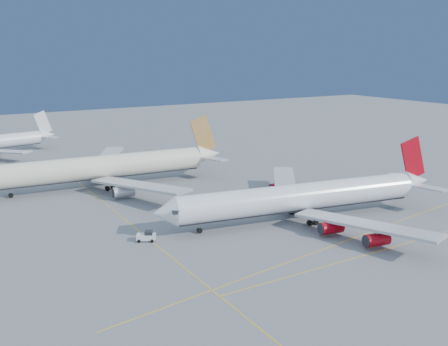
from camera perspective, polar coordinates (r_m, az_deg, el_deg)
ground at (r=112.11m, az=13.73°, el=-5.80°), size 500.00×500.00×0.00m
taxiway_lines at (r=107.48m, az=5.69°, el=-6.32°), size 118.86×140.00×0.02m
airliner_virgin at (r=112.80m, az=9.31°, el=-2.72°), size 69.07×61.39×17.09m
airliner_etihad at (r=142.33m, az=-13.25°, el=0.70°), size 70.56×65.02×18.41m
pushback_tug at (r=101.05m, az=-8.84°, el=-7.16°), size 4.14×3.57×2.09m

